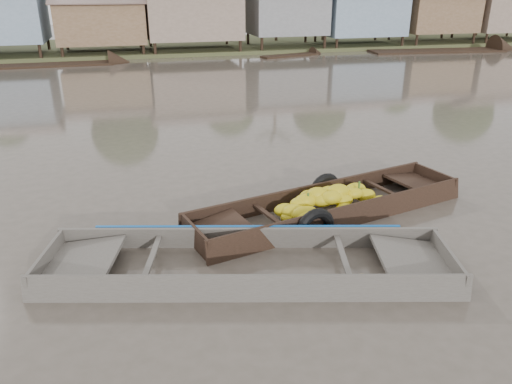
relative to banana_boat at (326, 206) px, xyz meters
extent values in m
plane|color=#4C443A|center=(-1.29, -1.06, -0.21)|extent=(120.00, 120.00, 0.00)
cube|color=#384723|center=(-1.29, 31.94, -0.21)|extent=(120.00, 12.00, 0.50)
cube|color=brown|center=(-5.09, 28.44, 1.99)|extent=(5.80, 4.60, 2.70)
cube|color=#816A59|center=(1.21, 28.44, 2.44)|extent=(6.50, 5.30, 3.30)
cube|color=slate|center=(8.21, 28.44, 2.39)|extent=(5.40, 4.70, 2.90)
cube|color=#768DA3|center=(14.21, 28.44, 2.29)|extent=(6.00, 5.00, 3.10)
cube|color=brown|center=(20.71, 28.44, 2.24)|extent=(5.70, 4.90, 2.80)
cube|color=#816A59|center=(27.21, 28.44, 2.49)|extent=(6.30, 5.10, 3.40)
cylinder|color=#473323|center=(-4.29, 31.94, 2.94)|extent=(0.28, 0.28, 6.30)
cylinder|color=#473323|center=(4.71, 32.94, 2.42)|extent=(0.28, 0.28, 5.25)
cylinder|color=#473323|center=(12.71, 31.94, 2.59)|extent=(0.28, 0.28, 5.60)
cylinder|color=#473323|center=(20.71, 32.94, 2.07)|extent=(0.28, 0.28, 4.55)
cylinder|color=#473323|center=(27.71, 31.94, 3.12)|extent=(0.28, 0.28, 6.65)
cube|color=black|center=(0.09, 0.03, -0.29)|extent=(6.43, 2.70, 0.08)
cube|color=black|center=(-0.08, 0.70, -0.03)|extent=(6.31, 1.72, 0.60)
cube|color=black|center=(0.25, -0.63, -0.03)|extent=(6.31, 1.72, 0.60)
cube|color=black|center=(3.16, 0.80, -0.03)|extent=(0.40, 1.38, 0.57)
cube|color=black|center=(2.62, 0.66, 0.04)|extent=(1.36, 1.44, 0.21)
cube|color=black|center=(-2.98, -0.73, -0.03)|extent=(0.40, 1.38, 0.57)
cube|color=black|center=(-2.45, -0.60, 0.04)|extent=(1.36, 1.44, 0.21)
cube|color=black|center=(-1.38, -0.33, 0.09)|extent=(0.42, 1.33, 0.05)
cube|color=black|center=(1.56, 0.40, 0.09)|extent=(0.42, 1.33, 0.05)
ellipsoid|color=yellow|center=(0.50, 0.07, 0.22)|extent=(0.54, 0.43, 0.29)
ellipsoid|color=yellow|center=(-0.15, 0.27, 0.13)|extent=(0.48, 0.38, 0.26)
ellipsoid|color=yellow|center=(-0.13, -0.11, 0.21)|extent=(0.55, 0.44, 0.30)
ellipsoid|color=yellow|center=(1.24, -0.09, 0.01)|extent=(0.49, 0.39, 0.26)
ellipsoid|color=yellow|center=(0.20, -0.06, 0.21)|extent=(0.53, 0.42, 0.28)
ellipsoid|color=yellow|center=(0.64, -0.02, 0.24)|extent=(0.46, 0.37, 0.25)
ellipsoid|color=yellow|center=(-0.22, 0.02, 0.31)|extent=(0.56, 0.45, 0.30)
ellipsoid|color=yellow|center=(0.72, 0.52, 0.05)|extent=(0.51, 0.41, 0.28)
ellipsoid|color=yellow|center=(-0.83, -0.24, 0.08)|extent=(0.59, 0.47, 0.32)
ellipsoid|color=yellow|center=(-0.64, -0.07, 0.17)|extent=(0.50, 0.40, 0.27)
ellipsoid|color=yellow|center=(-0.50, -0.04, 0.20)|extent=(0.59, 0.47, 0.32)
ellipsoid|color=yellow|center=(-0.57, -0.47, 0.01)|extent=(0.57, 0.46, 0.31)
ellipsoid|color=yellow|center=(0.29, -0.31, 0.04)|extent=(0.48, 0.38, 0.26)
ellipsoid|color=yellow|center=(-0.68, -0.38, 0.08)|extent=(0.59, 0.47, 0.32)
ellipsoid|color=yellow|center=(0.34, -0.12, 0.16)|extent=(0.51, 0.41, 0.28)
ellipsoid|color=yellow|center=(0.10, 0.14, 0.29)|extent=(0.45, 0.36, 0.24)
ellipsoid|color=yellow|center=(-0.20, 0.11, 0.18)|extent=(0.52, 0.42, 0.28)
ellipsoid|color=yellow|center=(0.96, 0.08, 0.12)|extent=(0.54, 0.43, 0.29)
ellipsoid|color=yellow|center=(0.28, 0.04, 0.31)|extent=(0.60, 0.48, 0.32)
ellipsoid|color=yellow|center=(-0.58, -0.37, 0.08)|extent=(0.52, 0.42, 0.28)
ellipsoid|color=yellow|center=(0.92, 0.49, 0.10)|extent=(0.58, 0.46, 0.31)
ellipsoid|color=yellow|center=(-0.62, -0.49, 0.03)|extent=(0.58, 0.46, 0.31)
ellipsoid|color=yellow|center=(0.31, 0.53, 0.07)|extent=(0.49, 0.39, 0.26)
ellipsoid|color=yellow|center=(0.00, 0.16, 0.20)|extent=(0.56, 0.45, 0.30)
ellipsoid|color=yellow|center=(-0.97, -0.08, 0.06)|extent=(0.54, 0.43, 0.29)
ellipsoid|color=yellow|center=(-0.93, -0.28, -0.01)|extent=(0.46, 0.37, 0.25)
ellipsoid|color=yellow|center=(-0.31, 0.28, 0.17)|extent=(0.47, 0.37, 0.25)
ellipsoid|color=yellow|center=(0.03, -0.16, 0.27)|extent=(0.56, 0.45, 0.30)
ellipsoid|color=yellow|center=(0.28, 0.48, 0.08)|extent=(0.51, 0.41, 0.27)
ellipsoid|color=yellow|center=(-0.15, 0.21, 0.17)|extent=(0.52, 0.42, 0.28)
cylinder|color=#3F6626|center=(-0.47, -0.10, 0.30)|extent=(0.05, 0.05, 0.21)
cylinder|color=#3F6626|center=(0.31, 0.09, 0.30)|extent=(0.05, 0.05, 0.21)
cylinder|color=#3F6626|center=(0.87, 0.23, 0.30)|extent=(0.05, 0.05, 0.21)
torus|color=black|center=(0.35, 0.90, -0.01)|extent=(0.85, 0.40, 0.82)
torus|color=black|center=(-0.61, -0.94, -0.01)|extent=(0.91, 0.41, 0.88)
cube|color=#4A453E|center=(-2.21, -1.83, -0.29)|extent=(7.15, 3.21, 0.08)
cube|color=#4A453E|center=(-2.00, -1.00, -0.04)|extent=(6.96, 1.94, 0.57)
cube|color=#4A453E|center=(-2.43, -2.66, -0.04)|extent=(6.96, 1.94, 0.57)
cube|color=#4A453E|center=(1.17, -2.70, -0.04)|extent=(0.50, 1.71, 0.54)
cube|color=#4A453E|center=(0.58, -2.55, 0.03)|extent=(1.55, 1.76, 0.23)
cube|color=#4A453E|center=(-5.60, -0.95, -0.04)|extent=(0.50, 1.71, 0.54)
cube|color=#4A453E|center=(-5.01, -1.10, 0.03)|extent=(1.55, 1.76, 0.23)
cube|color=#4A453E|center=(-3.83, -1.41, 0.07)|extent=(0.52, 1.65, 0.05)
cube|color=#4A453E|center=(-0.59, -2.25, 0.07)|extent=(0.52, 1.65, 0.05)
cube|color=#665E54|center=(-2.21, -1.83, -0.25)|extent=(5.50, 2.66, 0.02)
cube|color=#0E4B92|center=(-1.99, -0.94, 0.18)|extent=(5.62, 1.53, 0.14)
torus|color=olive|center=(-0.37, -2.60, -0.22)|extent=(0.40, 0.40, 0.06)
torus|color=olive|center=(-0.37, -2.60, -0.19)|extent=(0.32, 0.32, 0.06)
cube|color=black|center=(18.63, 24.19, -0.26)|extent=(10.13, 3.16, 0.35)
cube|color=black|center=(7.32, 24.58, -0.26)|extent=(4.37, 2.11, 0.35)
cube|color=black|center=(-8.19, 24.18, -0.26)|extent=(7.40, 1.79, 0.35)
camera|label=1|loc=(-4.00, -9.17, 4.49)|focal=35.00mm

